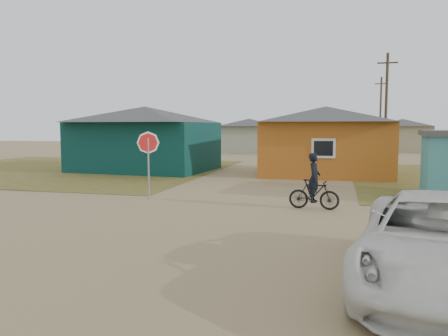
{
  "coord_description": "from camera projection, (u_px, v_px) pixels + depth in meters",
  "views": [
    {
      "loc": [
        3.23,
        -11.73,
        2.75
      ],
      "look_at": [
        -0.63,
        3.0,
        1.3
      ],
      "focal_mm": 35.0,
      "sensor_mm": 36.0,
      "label": 1
    }
  ],
  "objects": [
    {
      "name": "ground",
      "position": [
        219.0,
        224.0,
        12.38
      ],
      "size": [
        120.0,
        120.0,
        0.0
      ],
      "primitive_type": "plane",
      "color": "#957F56"
    },
    {
      "name": "grass_nw",
      "position": [
        65.0,
        169.0,
        28.43
      ],
      "size": [
        20.0,
        18.0,
        0.0
      ],
      "primitive_type": "cube",
      "color": "brown",
      "rests_on": "ground"
    },
    {
      "name": "house_teal",
      "position": [
        145.0,
        138.0,
        27.33
      ],
      "size": [
        8.93,
        7.08,
        4.0
      ],
      "color": "#08312E",
      "rests_on": "ground"
    },
    {
      "name": "house_yellow",
      "position": [
        325.0,
        140.0,
        25.03
      ],
      "size": [
        7.72,
        6.76,
        3.9
      ],
      "color": "#AD5B1A",
      "rests_on": "ground"
    },
    {
      "name": "house_pale_west",
      "position": [
        249.0,
        135.0,
        46.46
      ],
      "size": [
        7.04,
        6.15,
        3.6
      ],
      "color": "gray",
      "rests_on": "ground"
    },
    {
      "name": "house_beige_east",
      "position": [
        402.0,
        135.0,
        48.19
      ],
      "size": [
        6.95,
        6.05,
        3.6
      ],
      "color": "tan",
      "rests_on": "ground"
    },
    {
      "name": "house_pale_north",
      "position": [
        209.0,
        134.0,
        60.04
      ],
      "size": [
        6.28,
        5.81,
        3.4
      ],
      "color": "gray",
      "rests_on": "ground"
    },
    {
      "name": "utility_pole_near",
      "position": [
        386.0,
        107.0,
        31.52
      ],
      "size": [
        1.4,
        0.2,
        8.0
      ],
      "color": "#47372B",
      "rests_on": "ground"
    },
    {
      "name": "utility_pole_far",
      "position": [
        380.0,
        114.0,
        46.68
      ],
      "size": [
        1.4,
        0.2,
        8.0
      ],
      "color": "#47372B",
      "rests_on": "ground"
    },
    {
      "name": "stop_sign",
      "position": [
        148.0,
        150.0,
        16.34
      ],
      "size": [
        0.84,
        0.16,
        2.57
      ],
      "color": "gray",
      "rests_on": "ground"
    },
    {
      "name": "cyclist",
      "position": [
        314.0,
        189.0,
        14.5
      ],
      "size": [
        1.69,
        0.62,
        1.88
      ],
      "color": "black",
      "rests_on": "ground"
    },
    {
      "name": "vehicle",
      "position": [
        441.0,
        243.0,
        7.34
      ],
      "size": [
        3.52,
        6.09,
        1.59
      ],
      "primitive_type": "imported",
      "rotation": [
        0.0,
        0.0,
        -0.16
      ],
      "color": "silver",
      "rests_on": "ground"
    }
  ]
}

